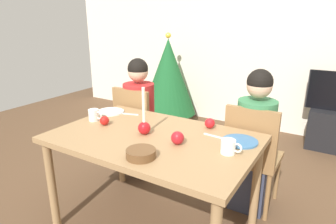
{
  "coord_description": "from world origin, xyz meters",
  "views": [
    {
      "loc": [
        1.07,
        -1.55,
        1.54
      ],
      "look_at": [
        0.0,
        0.2,
        0.87
      ],
      "focal_mm": 31.4,
      "sensor_mm": 36.0,
      "label": 1
    }
  ],
  "objects_px": {
    "chair_right": "(252,152)",
    "mug_left": "(94,115)",
    "mug_right": "(229,147)",
    "dining_table": "(153,147)",
    "chair_left": "(138,126)",
    "christmas_tree": "(168,77)",
    "bowl_walnuts": "(141,154)",
    "person_left_child": "(139,119)",
    "candle_centerpiece": "(144,125)",
    "apple_by_right_mug": "(177,138)",
    "apple_by_left_plate": "(104,121)",
    "apple_near_candle": "(210,123)",
    "plate_right": "(240,141)",
    "person_right_child": "(254,144)",
    "plate_left": "(110,112)"
  },
  "relations": [
    {
      "from": "mug_left",
      "to": "apple_near_candle",
      "type": "bearing_deg",
      "value": 20.97
    },
    {
      "from": "dining_table",
      "to": "christmas_tree",
      "type": "xyz_separation_m",
      "value": [
        -1.17,
        2.12,
        0.03
      ]
    },
    {
      "from": "plate_left",
      "to": "apple_near_candle",
      "type": "height_order",
      "value": "apple_near_candle"
    },
    {
      "from": "candle_centerpiece",
      "to": "apple_by_right_mug",
      "type": "relative_size",
      "value": 3.89
    },
    {
      "from": "chair_left",
      "to": "apple_by_left_plate",
      "type": "distance_m",
      "value": 0.7
    },
    {
      "from": "chair_left",
      "to": "christmas_tree",
      "type": "xyz_separation_m",
      "value": [
        -0.57,
        1.51,
        0.18
      ]
    },
    {
      "from": "chair_right",
      "to": "christmas_tree",
      "type": "relative_size",
      "value": 0.68
    },
    {
      "from": "plate_right",
      "to": "mug_left",
      "type": "relative_size",
      "value": 1.85
    },
    {
      "from": "plate_left",
      "to": "bowl_walnuts",
      "type": "bearing_deg",
      "value": -36.93
    },
    {
      "from": "candle_centerpiece",
      "to": "plate_right",
      "type": "height_order",
      "value": "candle_centerpiece"
    },
    {
      "from": "mug_left",
      "to": "plate_right",
      "type": "bearing_deg",
      "value": 9.63
    },
    {
      "from": "dining_table",
      "to": "mug_left",
      "type": "distance_m",
      "value": 0.59
    },
    {
      "from": "candle_centerpiece",
      "to": "mug_right",
      "type": "relative_size",
      "value": 2.56
    },
    {
      "from": "mug_right",
      "to": "bowl_walnuts",
      "type": "xyz_separation_m",
      "value": [
        -0.42,
        -0.32,
        -0.02
      ]
    },
    {
      "from": "plate_right",
      "to": "apple_by_left_plate",
      "type": "xyz_separation_m",
      "value": [
        -0.98,
        -0.23,
        0.03
      ]
    },
    {
      "from": "chair_right",
      "to": "apple_near_candle",
      "type": "xyz_separation_m",
      "value": [
        -0.26,
        -0.26,
        0.28
      ]
    },
    {
      "from": "mug_left",
      "to": "chair_right",
      "type": "bearing_deg",
      "value": 27.74
    },
    {
      "from": "apple_near_candle",
      "to": "plate_right",
      "type": "bearing_deg",
      "value": -26.05
    },
    {
      "from": "chair_right",
      "to": "plate_right",
      "type": "relative_size",
      "value": 3.83
    },
    {
      "from": "person_right_child",
      "to": "apple_near_candle",
      "type": "bearing_deg",
      "value": -132.04
    },
    {
      "from": "candle_centerpiece",
      "to": "bowl_walnuts",
      "type": "xyz_separation_m",
      "value": [
        0.2,
        -0.3,
        -0.04
      ]
    },
    {
      "from": "bowl_walnuts",
      "to": "person_left_child",
      "type": "bearing_deg",
      "value": 127.38
    },
    {
      "from": "chair_left",
      "to": "plate_left",
      "type": "xyz_separation_m",
      "value": [
        -0.01,
        -0.36,
        0.24
      ]
    },
    {
      "from": "dining_table",
      "to": "person_right_child",
      "type": "relative_size",
      "value": 1.19
    },
    {
      "from": "chair_right",
      "to": "person_left_child",
      "type": "height_order",
      "value": "person_left_child"
    },
    {
      "from": "chair_left",
      "to": "plate_left",
      "type": "height_order",
      "value": "chair_left"
    },
    {
      "from": "person_left_child",
      "to": "mug_right",
      "type": "distance_m",
      "value": 1.32
    },
    {
      "from": "plate_right",
      "to": "apple_by_left_plate",
      "type": "relative_size",
      "value": 3.27
    },
    {
      "from": "bowl_walnuts",
      "to": "apple_by_left_plate",
      "type": "height_order",
      "value": "apple_by_left_plate"
    },
    {
      "from": "chair_right",
      "to": "mug_left",
      "type": "distance_m",
      "value": 1.29
    },
    {
      "from": "candle_centerpiece",
      "to": "apple_near_candle",
      "type": "bearing_deg",
      "value": 45.36
    },
    {
      "from": "mug_left",
      "to": "mug_right",
      "type": "distance_m",
      "value": 1.12
    },
    {
      "from": "chair_right",
      "to": "apple_by_left_plate",
      "type": "bearing_deg",
      "value": -147.49
    },
    {
      "from": "chair_left",
      "to": "mug_left",
      "type": "xyz_separation_m",
      "value": [
        0.02,
        -0.58,
        0.28
      ]
    },
    {
      "from": "chair_left",
      "to": "christmas_tree",
      "type": "relative_size",
      "value": 0.68
    },
    {
      "from": "mug_right",
      "to": "dining_table",
      "type": "bearing_deg",
      "value": -178.62
    },
    {
      "from": "plate_right",
      "to": "mug_left",
      "type": "distance_m",
      "value": 1.14
    },
    {
      "from": "christmas_tree",
      "to": "plate_left",
      "type": "bearing_deg",
      "value": -73.56
    },
    {
      "from": "person_right_child",
      "to": "apple_by_left_plate",
      "type": "xyz_separation_m",
      "value": [
        -0.97,
        -0.65,
        0.22
      ]
    },
    {
      "from": "candle_centerpiece",
      "to": "chair_right",
      "type": "bearing_deg",
      "value": 45.03
    },
    {
      "from": "person_right_child",
      "to": "apple_near_candle",
      "type": "relative_size",
      "value": 15.37
    },
    {
      "from": "mug_right",
      "to": "bowl_walnuts",
      "type": "bearing_deg",
      "value": -142.6
    },
    {
      "from": "chair_right",
      "to": "candle_centerpiece",
      "type": "xyz_separation_m",
      "value": [
        -0.61,
        -0.61,
        0.31
      ]
    },
    {
      "from": "chair_right",
      "to": "bowl_walnuts",
      "type": "distance_m",
      "value": 1.04
    },
    {
      "from": "person_right_child",
      "to": "apple_by_right_mug",
      "type": "height_order",
      "value": "person_right_child"
    },
    {
      "from": "chair_left",
      "to": "apple_by_right_mug",
      "type": "relative_size",
      "value": 10.39
    },
    {
      "from": "mug_right",
      "to": "bowl_walnuts",
      "type": "height_order",
      "value": "mug_right"
    },
    {
      "from": "plate_right",
      "to": "chair_right",
      "type": "bearing_deg",
      "value": 91.76
    },
    {
      "from": "mug_left",
      "to": "apple_by_right_mug",
      "type": "xyz_separation_m",
      "value": [
        0.79,
        -0.05,
        -0.0
      ]
    },
    {
      "from": "candle_centerpiece",
      "to": "bowl_walnuts",
      "type": "height_order",
      "value": "candle_centerpiece"
    }
  ]
}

